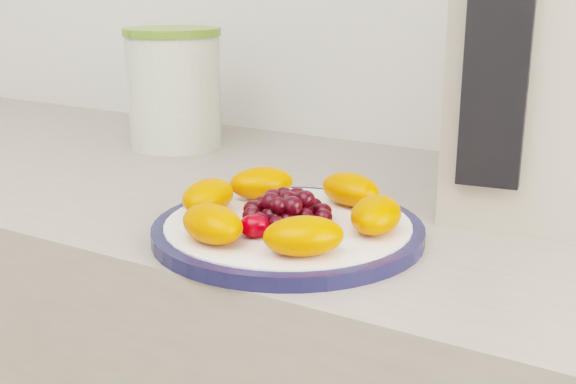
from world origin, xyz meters
The scene contains 7 objects.
plate_rim centered at (0.06, 1.04, 0.91)m, with size 0.29×0.29×0.01m, color #121539.
plate_face centered at (0.06, 1.04, 0.91)m, with size 0.26×0.26×0.02m, color white.
canister centered at (-0.32, 1.31, 0.99)m, with size 0.15×0.15×0.18m, color #425B16.
canister_lid centered at (-0.32, 1.31, 1.08)m, with size 0.15×0.15×0.01m, color #577B28.
appliance_body centered at (0.26, 1.32, 1.09)m, with size 0.21×0.30×0.37m, color #A69D8E.
appliance_panel centered at (0.23, 1.16, 1.09)m, with size 0.06×0.02×0.28m, color black.
fruit_plate centered at (0.06, 1.03, 0.93)m, with size 0.25×0.25×0.04m.
Camera 1 is at (0.43, 0.42, 1.16)m, focal length 45.00 mm.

